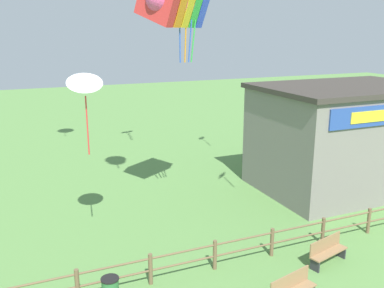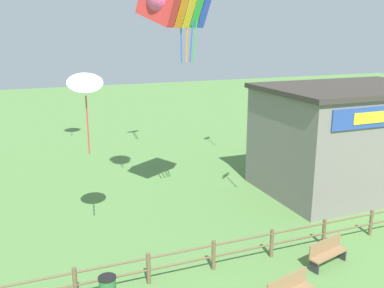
% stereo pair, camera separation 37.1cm
% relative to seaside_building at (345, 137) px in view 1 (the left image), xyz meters
% --- Properties ---
extents(wooden_fence, '(18.68, 0.14, 1.07)m').
position_rel_seaside_building_xyz_m(wooden_fence, '(-9.76, -4.73, -2.08)').
color(wooden_fence, brown).
rests_on(wooden_fence, ground_plane).
extents(seaside_building, '(8.96, 6.14, 5.37)m').
position_rel_seaside_building_xyz_m(seaside_building, '(0.00, 0.00, 0.00)').
color(seaside_building, slate).
rests_on(seaside_building, ground_plane).
extents(park_bench_by_building, '(1.72, 0.80, 0.95)m').
position_rel_seaside_building_xyz_m(park_bench_by_building, '(-5.93, -5.94, -2.20)').
color(park_bench_by_building, olive).
rests_on(park_bench_by_building, ground_plane).
extents(kite_rainbow_parafoil, '(3.55, 3.29, 3.42)m').
position_rel_seaside_building_xyz_m(kite_rainbow_parafoil, '(-9.50, -0.41, 6.45)').
color(kite_rainbow_parafoil, '#E54C8C').
extents(kite_white_delta, '(1.34, 1.25, 2.91)m').
position_rel_seaside_building_xyz_m(kite_white_delta, '(-13.31, -1.73, 3.57)').
color(kite_white_delta, white).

